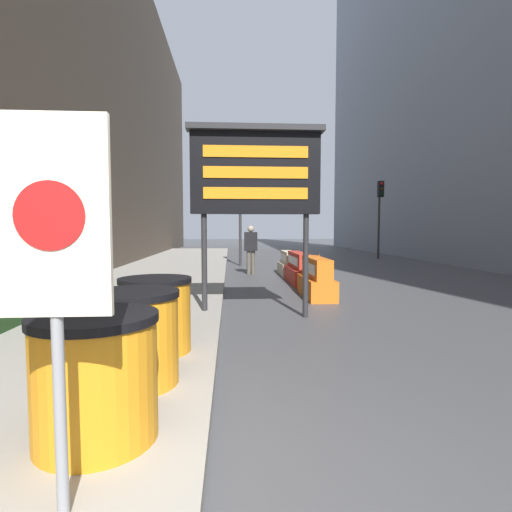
{
  "coord_description": "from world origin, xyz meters",
  "views": [
    {
      "loc": [
        0.16,
        -1.96,
        1.62
      ],
      "look_at": [
        0.6,
        4.76,
        1.16
      ],
      "focal_mm": 28.0,
      "sensor_mm": 36.0,
      "label": 1
    }
  ],
  "objects_px": {
    "barrel_drum_foreground": "(96,377)",
    "traffic_light_near_curb": "(240,209)",
    "traffic_cone_near": "(297,270)",
    "barrel_drum_middle": "(134,337)",
    "jersey_barrier_cream": "(288,265)",
    "message_board": "(255,173)",
    "jersey_barrier_red_striped": "(299,270)",
    "traffic_cone_mid": "(324,274)",
    "warning_sign": "(53,247)",
    "jersey_barrier_orange_near": "(316,280)",
    "traffic_cone_far": "(319,264)",
    "traffic_light_far_side": "(380,203)",
    "pedestrian_worker": "(251,246)",
    "barrel_drum_back": "(156,314)"
  },
  "relations": [
    {
      "from": "traffic_cone_far",
      "to": "traffic_light_near_curb",
      "type": "distance_m",
      "value": 4.92
    },
    {
      "from": "jersey_barrier_orange_near",
      "to": "jersey_barrier_cream",
      "type": "distance_m",
      "value": 4.52
    },
    {
      "from": "jersey_barrier_cream",
      "to": "traffic_cone_mid",
      "type": "xyz_separation_m",
      "value": [
        0.74,
        -2.19,
        -0.09
      ]
    },
    {
      "from": "traffic_cone_mid",
      "to": "traffic_light_far_side",
      "type": "xyz_separation_m",
      "value": [
        5.19,
        9.25,
        2.71
      ]
    },
    {
      "from": "traffic_cone_near",
      "to": "traffic_light_far_side",
      "type": "xyz_separation_m",
      "value": [
        5.94,
        8.92,
        2.62
      ]
    },
    {
      "from": "jersey_barrier_orange_near",
      "to": "jersey_barrier_red_striped",
      "type": "relative_size",
      "value": 0.83
    },
    {
      "from": "traffic_cone_near",
      "to": "traffic_cone_far",
      "type": "height_order",
      "value": "traffic_cone_far"
    },
    {
      "from": "barrel_drum_foreground",
      "to": "traffic_light_near_curb",
      "type": "relative_size",
      "value": 0.26
    },
    {
      "from": "warning_sign",
      "to": "jersey_barrier_orange_near",
      "type": "bearing_deg",
      "value": 68.27
    },
    {
      "from": "warning_sign",
      "to": "message_board",
      "type": "relative_size",
      "value": 0.59
    },
    {
      "from": "message_board",
      "to": "jersey_barrier_red_striped",
      "type": "distance_m",
      "value": 5.28
    },
    {
      "from": "message_board",
      "to": "traffic_cone_near",
      "type": "distance_m",
      "value": 5.49
    },
    {
      "from": "pedestrian_worker",
      "to": "jersey_barrier_cream",
      "type": "bearing_deg",
      "value": -7.05
    },
    {
      "from": "barrel_drum_foreground",
      "to": "pedestrian_worker",
      "type": "xyz_separation_m",
      "value": [
        1.67,
        11.32,
        0.43
      ]
    },
    {
      "from": "traffic_cone_far",
      "to": "traffic_light_near_curb",
      "type": "xyz_separation_m",
      "value": [
        -2.65,
        3.57,
        2.11
      ]
    },
    {
      "from": "traffic_cone_near",
      "to": "traffic_cone_far",
      "type": "xyz_separation_m",
      "value": [
        1.08,
        1.78,
        0.01
      ]
    },
    {
      "from": "barrel_drum_foreground",
      "to": "traffic_cone_mid",
      "type": "height_order",
      "value": "barrel_drum_foreground"
    },
    {
      "from": "traffic_cone_near",
      "to": "traffic_cone_mid",
      "type": "xyz_separation_m",
      "value": [
        0.74,
        -0.33,
        -0.09
      ]
    },
    {
      "from": "traffic_cone_mid",
      "to": "traffic_light_near_curb",
      "type": "relative_size",
      "value": 0.17
    },
    {
      "from": "traffic_cone_far",
      "to": "barrel_drum_foreground",
      "type": "bearing_deg",
      "value": -110.28
    },
    {
      "from": "barrel_drum_foreground",
      "to": "traffic_cone_near",
      "type": "height_order",
      "value": "barrel_drum_foreground"
    },
    {
      "from": "warning_sign",
      "to": "traffic_cone_near",
      "type": "height_order",
      "value": "warning_sign"
    },
    {
      "from": "warning_sign",
      "to": "jersey_barrier_cream",
      "type": "height_order",
      "value": "warning_sign"
    },
    {
      "from": "traffic_light_near_curb",
      "to": "barrel_drum_middle",
      "type": "bearing_deg",
      "value": -95.77
    },
    {
      "from": "traffic_cone_near",
      "to": "jersey_barrier_red_striped",
      "type": "bearing_deg",
      "value": -87.83
    },
    {
      "from": "message_board",
      "to": "traffic_cone_mid",
      "type": "xyz_separation_m",
      "value": [
        2.31,
        4.43,
        -2.33
      ]
    },
    {
      "from": "warning_sign",
      "to": "traffic_light_near_curb",
      "type": "height_order",
      "value": "traffic_light_near_curb"
    },
    {
      "from": "jersey_barrier_cream",
      "to": "traffic_cone_mid",
      "type": "relative_size",
      "value": 2.94
    },
    {
      "from": "jersey_barrier_red_striped",
      "to": "traffic_light_near_curb",
      "type": "height_order",
      "value": "traffic_light_near_curb"
    },
    {
      "from": "traffic_cone_far",
      "to": "pedestrian_worker",
      "type": "xyz_separation_m",
      "value": [
        -2.37,
        0.4,
        0.65
      ]
    },
    {
      "from": "jersey_barrier_red_striped",
      "to": "traffic_cone_mid",
      "type": "height_order",
      "value": "jersey_barrier_red_striped"
    },
    {
      "from": "traffic_cone_mid",
      "to": "pedestrian_worker",
      "type": "bearing_deg",
      "value": 129.01
    },
    {
      "from": "traffic_light_near_curb",
      "to": "message_board",
      "type": "bearing_deg",
      "value": -89.95
    },
    {
      "from": "barrel_drum_foreground",
      "to": "traffic_light_near_curb",
      "type": "xyz_separation_m",
      "value": [
        1.38,
        14.49,
        1.89
      ]
    },
    {
      "from": "traffic_cone_far",
      "to": "traffic_light_far_side",
      "type": "bearing_deg",
      "value": 55.77
    },
    {
      "from": "barrel_drum_middle",
      "to": "traffic_light_far_side",
      "type": "distance_m",
      "value": 19.37
    },
    {
      "from": "traffic_cone_near",
      "to": "jersey_barrier_cream",
      "type": "bearing_deg",
      "value": 89.73
    },
    {
      "from": "message_board",
      "to": "jersey_barrier_orange_near",
      "type": "xyz_separation_m",
      "value": [
        1.58,
        2.1,
        -2.19
      ]
    },
    {
      "from": "jersey_barrier_cream",
      "to": "pedestrian_worker",
      "type": "xyz_separation_m",
      "value": [
        -1.3,
        0.32,
        0.65
      ]
    },
    {
      "from": "traffic_cone_far",
      "to": "traffic_light_near_curb",
      "type": "height_order",
      "value": "traffic_light_near_curb"
    },
    {
      "from": "pedestrian_worker",
      "to": "jersey_barrier_orange_near",
      "type": "bearing_deg",
      "value": -68.2
    },
    {
      "from": "barrel_drum_foreground",
      "to": "warning_sign",
      "type": "bearing_deg",
      "value": -84.45
    },
    {
      "from": "traffic_light_near_curb",
      "to": "traffic_light_far_side",
      "type": "distance_m",
      "value": 8.33
    },
    {
      "from": "warning_sign",
      "to": "jersey_barrier_orange_near",
      "type": "height_order",
      "value": "warning_sign"
    },
    {
      "from": "warning_sign",
      "to": "message_board",
      "type": "distance_m",
      "value": 5.42
    },
    {
      "from": "traffic_cone_near",
      "to": "traffic_light_far_side",
      "type": "relative_size",
      "value": 0.18
    },
    {
      "from": "barrel_drum_middle",
      "to": "traffic_light_far_side",
      "type": "relative_size",
      "value": 0.22
    },
    {
      "from": "barrel_drum_back",
      "to": "barrel_drum_middle",
      "type": "bearing_deg",
      "value": -91.14
    },
    {
      "from": "barrel_drum_foreground",
      "to": "barrel_drum_back",
      "type": "relative_size",
      "value": 1.0
    },
    {
      "from": "traffic_cone_far",
      "to": "message_board",
      "type": "bearing_deg",
      "value": -112.01
    }
  ]
}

